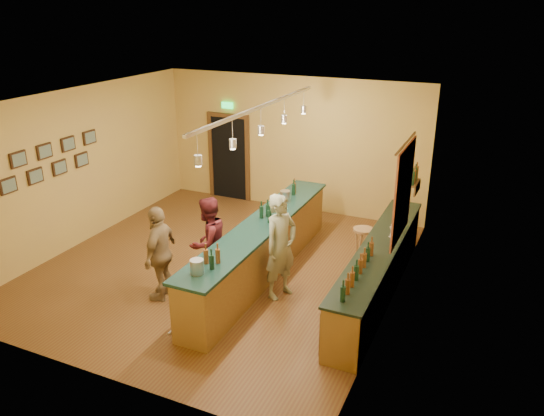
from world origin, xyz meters
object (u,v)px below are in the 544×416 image
at_px(back_counter, 378,269).
at_px(tasting_bar, 262,245).
at_px(customer_a, 208,242).
at_px(bar_stool, 363,236).
at_px(bartender, 281,247).
at_px(customer_b, 160,253).

bearing_deg(back_counter, tasting_bar, -175.12).
xyz_separation_m(customer_a, bar_stool, (2.30, 1.81, -0.18)).
bearing_deg(bartender, tasting_bar, 71.03).
bearing_deg(back_counter, customer_b, -154.72).
bearing_deg(tasting_bar, back_counter, 4.88).
bearing_deg(bar_stool, bartender, -121.62).
height_order(back_counter, bartender, bartender).
xyz_separation_m(tasting_bar, bartender, (0.60, -0.51, 0.32)).
xyz_separation_m(tasting_bar, bar_stool, (1.60, 1.11, 0.04)).
bearing_deg(bar_stool, tasting_bar, -145.31).
distance_m(customer_a, customer_b, 0.87).
relative_size(customer_a, bar_stool, 2.11).
xyz_separation_m(back_counter, bar_stool, (-0.52, 0.93, 0.16)).
distance_m(tasting_bar, bar_stool, 1.94).
xyz_separation_m(customer_b, bar_stool, (2.82, 2.50, -0.19)).
bearing_deg(tasting_bar, customer_a, -135.11).
height_order(tasting_bar, bar_stool, tasting_bar).
xyz_separation_m(back_counter, customer_a, (-2.83, -0.88, 0.34)).
bearing_deg(bartender, customer_a, 119.73).
bearing_deg(customer_a, back_counter, 121.41).
distance_m(back_counter, bartender, 1.73).
height_order(bartender, customer_b, bartender).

